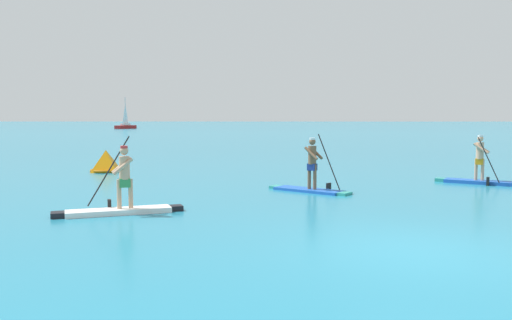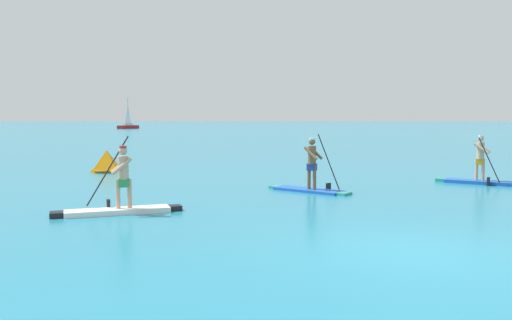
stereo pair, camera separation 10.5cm
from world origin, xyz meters
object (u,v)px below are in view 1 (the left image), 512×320
Objects in this scene: paddleboarder_far_right at (484,175)px; sailboat_left_horizon at (126,125)px; paddleboarder_near_left at (120,200)px; race_marker_buoy at (106,162)px; paddleboarder_mid_center at (311,179)px.

paddleboarder_far_right is 88.61m from sailboat_left_horizon.
paddleboarder_far_right is (11.45, 5.93, -0.02)m from paddleboarder_near_left.
sailboat_left_horizon is (-33.84, 81.89, 0.39)m from paddleboarder_far_right.
paddleboarder_far_right reaches higher than race_marker_buoy.
sailboat_left_horizon is at bearing 142.34° from paddleboarder_far_right.
paddleboarder_far_right is 0.54× the size of sailboat_left_horizon.
paddleboarder_near_left is at bearing -105.34° from paddleboarder_mid_center.
sailboat_left_horizon is (-22.39, 87.82, 0.37)m from paddleboarder_near_left.
paddleboarder_far_right is at bearing -173.09° from paddleboarder_near_left.
sailboat_left_horizon is at bearing 103.81° from race_marker_buoy.
paddleboarder_near_left is 0.53× the size of sailboat_left_horizon.
race_marker_buoy is at bearing -178.70° from paddleboarder_mid_center.
sailboat_left_horizon reaches higher than paddleboarder_far_right.
race_marker_buoy is at bearing -165.27° from paddleboarder_far_right.
paddleboarder_far_right is 15.23m from race_marker_buoy.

